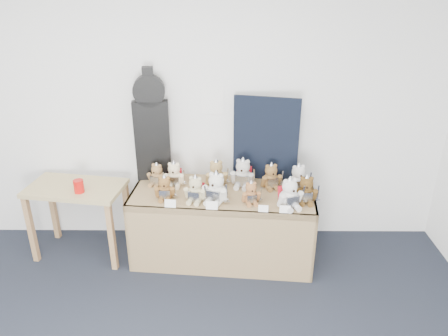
{
  "coord_description": "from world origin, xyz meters",
  "views": [
    {
      "loc": [
        0.89,
        -1.44,
        2.54
      ],
      "look_at": [
        0.87,
        1.97,
        0.97
      ],
      "focal_mm": 35.0,
      "sensor_mm": 36.0,
      "label": 1
    }
  ],
  "objects_px": {
    "display_table": "(222,210)",
    "teddy_front_end": "(306,190)",
    "teddy_front_far_left": "(165,189)",
    "teddy_front_far_right": "(290,194)",
    "side_table": "(77,198)",
    "teddy_back_far_left": "(157,175)",
    "teddy_back_right": "(271,177)",
    "teddy_front_right": "(251,193)",
    "teddy_back_end": "(298,179)",
    "teddy_front_centre": "(216,189)",
    "guitar_case": "(151,126)",
    "teddy_front_left": "(195,190)",
    "teddy_back_centre_left": "(216,174)",
    "red_cup": "(79,186)",
    "teddy_back_left": "(174,175)",
    "teddy_back_centre_right": "(243,174)"
  },
  "relations": [
    {
      "from": "teddy_back_end",
      "to": "teddy_back_centre_left",
      "type": "bearing_deg",
      "value": 159.74
    },
    {
      "from": "side_table",
      "to": "teddy_front_end",
      "type": "relative_size",
      "value": 3.4
    },
    {
      "from": "teddy_front_left",
      "to": "teddy_back_centre_left",
      "type": "distance_m",
      "value": 0.35
    },
    {
      "from": "teddy_front_far_left",
      "to": "display_table",
      "type": "bearing_deg",
      "value": 4.95
    },
    {
      "from": "teddy_front_left",
      "to": "teddy_back_left",
      "type": "height_order",
      "value": "teddy_front_left"
    },
    {
      "from": "teddy_front_centre",
      "to": "teddy_front_right",
      "type": "height_order",
      "value": "teddy_front_centre"
    },
    {
      "from": "display_table",
      "to": "teddy_front_end",
      "type": "relative_size",
      "value": 6.27
    },
    {
      "from": "guitar_case",
      "to": "teddy_front_far_right",
      "type": "relative_size",
      "value": 3.54
    },
    {
      "from": "teddy_back_left",
      "to": "teddy_back_right",
      "type": "bearing_deg",
      "value": -0.2
    },
    {
      "from": "guitar_case",
      "to": "teddy_back_right",
      "type": "bearing_deg",
      "value": -17.17
    },
    {
      "from": "guitar_case",
      "to": "teddy_back_left",
      "type": "bearing_deg",
      "value": -45.41
    },
    {
      "from": "teddy_front_right",
      "to": "teddy_front_end",
      "type": "relative_size",
      "value": 0.82
    },
    {
      "from": "teddy_back_left",
      "to": "teddy_back_far_left",
      "type": "bearing_deg",
      "value": 176.22
    },
    {
      "from": "teddy_front_centre",
      "to": "teddy_back_end",
      "type": "distance_m",
      "value": 0.77
    },
    {
      "from": "teddy_front_far_left",
      "to": "teddy_front_right",
      "type": "bearing_deg",
      "value": -7.52
    },
    {
      "from": "teddy_front_far_right",
      "to": "teddy_front_end",
      "type": "distance_m",
      "value": 0.18
    },
    {
      "from": "teddy_front_far_right",
      "to": "teddy_front_end",
      "type": "xyz_separation_m",
      "value": [
        0.15,
        0.09,
        -0.01
      ]
    },
    {
      "from": "teddy_front_left",
      "to": "teddy_front_right",
      "type": "distance_m",
      "value": 0.48
    },
    {
      "from": "guitar_case",
      "to": "red_cup",
      "type": "bearing_deg",
      "value": -155.95
    },
    {
      "from": "teddy_back_centre_left",
      "to": "teddy_front_end",
      "type": "bearing_deg",
      "value": -30.4
    },
    {
      "from": "teddy_front_far_left",
      "to": "side_table",
      "type": "bearing_deg",
      "value": 166.53
    },
    {
      "from": "teddy_back_far_left",
      "to": "teddy_front_far_left",
      "type": "bearing_deg",
      "value": -46.93
    },
    {
      "from": "guitar_case",
      "to": "teddy_front_centre",
      "type": "xyz_separation_m",
      "value": [
        0.6,
        -0.48,
        -0.4
      ]
    },
    {
      "from": "teddy_front_far_left",
      "to": "teddy_front_centre",
      "type": "bearing_deg",
      "value": -9.2
    },
    {
      "from": "guitar_case",
      "to": "teddy_front_left",
      "type": "relative_size",
      "value": 4.0
    },
    {
      "from": "red_cup",
      "to": "teddy_front_left",
      "type": "distance_m",
      "value": 1.05
    },
    {
      "from": "side_table",
      "to": "teddy_back_right",
      "type": "height_order",
      "value": "teddy_back_right"
    },
    {
      "from": "guitar_case",
      "to": "teddy_back_centre_left",
      "type": "xyz_separation_m",
      "value": [
        0.6,
        -0.15,
        -0.41
      ]
    },
    {
      "from": "teddy_front_right",
      "to": "teddy_front_end",
      "type": "bearing_deg",
      "value": -6.34
    },
    {
      "from": "teddy_back_centre_left",
      "to": "side_table",
      "type": "bearing_deg",
      "value": 176.05
    },
    {
      "from": "teddy_back_centre_left",
      "to": "teddy_front_far_left",
      "type": "bearing_deg",
      "value": -157.2
    },
    {
      "from": "display_table",
      "to": "teddy_back_far_left",
      "type": "xyz_separation_m",
      "value": [
        -0.61,
        0.21,
        0.25
      ]
    },
    {
      "from": "side_table",
      "to": "teddy_back_left",
      "type": "xyz_separation_m",
      "value": [
        0.9,
        0.09,
        0.2
      ]
    },
    {
      "from": "side_table",
      "to": "teddy_back_far_left",
      "type": "height_order",
      "value": "teddy_back_far_left"
    },
    {
      "from": "teddy_front_centre",
      "to": "teddy_front_right",
      "type": "xyz_separation_m",
      "value": [
        0.3,
        -0.01,
        -0.04
      ]
    },
    {
      "from": "guitar_case",
      "to": "teddy_back_end",
      "type": "distance_m",
      "value": 1.43
    },
    {
      "from": "teddy_front_far_left",
      "to": "teddy_front_far_right",
      "type": "xyz_separation_m",
      "value": [
        1.07,
        -0.14,
        0.02
      ]
    },
    {
      "from": "teddy_front_centre",
      "to": "teddy_back_centre_right",
      "type": "distance_m",
      "value": 0.39
    },
    {
      "from": "teddy_front_right",
      "to": "teddy_back_end",
      "type": "bearing_deg",
      "value": 19.76
    },
    {
      "from": "teddy_back_centre_left",
      "to": "teddy_front_left",
      "type": "bearing_deg",
      "value": -127.68
    },
    {
      "from": "display_table",
      "to": "red_cup",
      "type": "relative_size",
      "value": 14.49
    },
    {
      "from": "side_table",
      "to": "teddy_front_right",
      "type": "relative_size",
      "value": 4.13
    },
    {
      "from": "teddy_front_far_right",
      "to": "teddy_front_end",
      "type": "relative_size",
      "value": 1.1
    },
    {
      "from": "display_table",
      "to": "teddy_front_end",
      "type": "bearing_deg",
      "value": -3.56
    },
    {
      "from": "display_table",
      "to": "teddy_front_far_right",
      "type": "height_order",
      "value": "teddy_front_far_right"
    },
    {
      "from": "display_table",
      "to": "side_table",
      "type": "xyz_separation_m",
      "value": [
        -1.35,
        0.11,
        0.06
      ]
    },
    {
      "from": "teddy_front_centre",
      "to": "teddy_back_right",
      "type": "bearing_deg",
      "value": 51.76
    },
    {
      "from": "guitar_case",
      "to": "teddy_back_left",
      "type": "relative_size",
      "value": 4.04
    },
    {
      "from": "side_table",
      "to": "teddy_front_left",
      "type": "xyz_separation_m",
      "value": [
        1.12,
        -0.21,
        0.2
      ]
    },
    {
      "from": "teddy_back_centre_right",
      "to": "teddy_back_right",
      "type": "relative_size",
      "value": 1.15
    }
  ]
}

